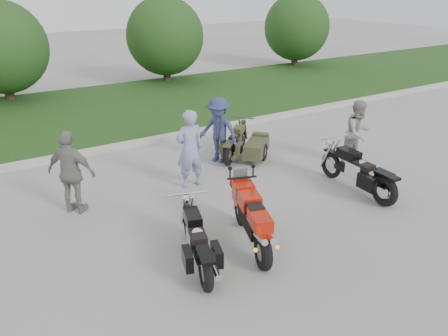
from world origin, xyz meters
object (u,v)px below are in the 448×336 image
cruiser_left (198,244)px  cruiser_right (360,174)px  person_denim (218,130)px  person_stripe (190,149)px  person_grey (358,133)px  cruiser_sidecar (248,146)px  person_back (72,173)px  sportbike_red (252,218)px

cruiser_left → cruiser_right: bearing=23.8°
cruiser_right → person_denim: (-1.80, 3.36, 0.42)m
person_stripe → person_grey: 4.57m
person_grey → person_denim: bearing=145.1°
cruiser_sidecar → person_denim: person_denim is taller
person_stripe → person_denim: 1.69m
cruiser_right → person_grey: 1.83m
cruiser_sidecar → person_back: (-4.86, -0.57, 0.54)m
person_denim → person_back: bearing=-105.5°
cruiser_sidecar → person_denim: (-0.79, 0.25, 0.53)m
person_stripe → person_denim: (1.38, 0.98, -0.05)m
cruiser_left → person_grey: (5.83, 1.80, 0.45)m
cruiser_left → person_grey: person_grey is taller
person_back → person_grey: bearing=-144.9°
sportbike_red → person_back: person_back is taller
cruiser_right → cruiser_sidecar: bearing=110.9°
cruiser_sidecar → person_stripe: size_ratio=0.94×
cruiser_left → person_denim: size_ratio=1.17×
cruiser_sidecar → person_denim: bearing=-148.8°
cruiser_left → person_back: person_back is taller
person_stripe → person_back: 2.69m
sportbike_red → person_back: size_ratio=1.15×
person_stripe → person_back: person_stripe is taller
person_stripe → cruiser_sidecar: bearing=-158.9°
cruiser_left → person_back: 3.37m
sportbike_red → person_back: bearing=147.4°
cruiser_sidecar → person_stripe: (-2.17, -0.73, 0.58)m
sportbike_red → person_stripe: size_ratio=1.10×
cruiser_sidecar → person_stripe: 2.37m
person_grey → person_back: person_back is taller
cruiser_right → cruiser_sidecar: (-1.01, 3.11, -0.10)m
cruiser_left → cruiser_right: cruiser_right is taller
person_back → cruiser_right: bearing=-158.2°
cruiser_sidecar → person_grey: size_ratio=1.02×
cruiser_sidecar → person_grey: person_grey is taller
person_stripe → person_back: size_ratio=1.04×
cruiser_right → cruiser_sidecar: 3.27m
sportbike_red → person_back: (-2.42, 3.08, 0.31)m
cruiser_left → cruiser_right: size_ratio=0.88×
person_stripe → person_back: (-2.69, 0.16, -0.04)m
person_grey → cruiser_right: bearing=-135.2°
person_grey → person_stripe: bearing=165.4°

